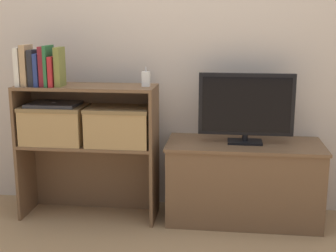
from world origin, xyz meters
TOP-DOWN VIEW (x-y plane):
  - ground_plane at (0.00, 0.00)m, footprint 16.00×16.00m
  - wall_back at (0.00, 0.46)m, footprint 10.00×0.05m
  - tv_stand at (0.49, 0.21)m, footprint 1.00×0.45m
  - tv at (0.49, 0.21)m, footprint 0.60×0.14m
  - bookshelf_lower_tier at (-0.53, 0.22)m, footprint 0.90×0.31m
  - bookshelf_upper_tier at (-0.53, 0.21)m, footprint 0.90×0.31m
  - book_ivory at (-0.94, 0.10)m, footprint 0.03×0.15m
  - book_tan at (-0.90, 0.10)m, footprint 0.04×0.14m
  - book_charcoal at (-0.85, 0.10)m, footprint 0.04×0.13m
  - book_navy at (-0.81, 0.10)m, footprint 0.03×0.15m
  - book_maroon at (-0.78, 0.10)m, footprint 0.03×0.13m
  - book_forest at (-0.75, 0.10)m, footprint 0.02×0.15m
  - book_crimson at (-0.72, 0.10)m, footprint 0.03×0.16m
  - book_olive at (-0.68, 0.10)m, footprint 0.04×0.12m
  - baby_monitor at (-0.14, 0.16)m, footprint 0.05×0.03m
  - storage_basket_left at (-0.75, 0.14)m, footprint 0.41×0.28m
  - storage_basket_right at (-0.32, 0.14)m, footprint 0.41×0.28m
  - laptop at (-0.75, 0.14)m, footprint 0.33×0.24m

SIDE VIEW (x-z plane):
  - ground_plane at x=0.00m, z-range 0.00..0.00m
  - tv_stand at x=0.49m, z-range 0.00..0.53m
  - bookshelf_lower_tier at x=-0.53m, z-range 0.06..0.57m
  - storage_basket_left at x=-0.75m, z-range 0.52..0.76m
  - storage_basket_right at x=-0.32m, z-range 0.52..0.76m
  - bookshelf_upper_tier at x=-0.53m, z-range 0.56..0.94m
  - laptop at x=-0.75m, z-range 0.75..0.77m
  - tv at x=0.49m, z-range 0.54..0.99m
  - baby_monitor at x=-0.14m, z-range 0.87..1.00m
  - book_crimson at x=-0.72m, z-range 0.89..1.08m
  - book_navy at x=-0.81m, z-range 0.89..1.09m
  - book_charcoal at x=-0.85m, z-range 0.89..1.11m
  - book_ivory at x=-0.94m, z-range 0.89..1.13m
  - book_olive at x=-0.68m, z-range 0.89..1.13m
  - book_maroon at x=-0.78m, z-range 0.89..1.14m
  - book_forest at x=-0.75m, z-range 0.89..1.14m
  - book_tan at x=-0.90m, z-range 0.89..1.15m
  - wall_back at x=0.00m, z-range 0.00..2.40m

